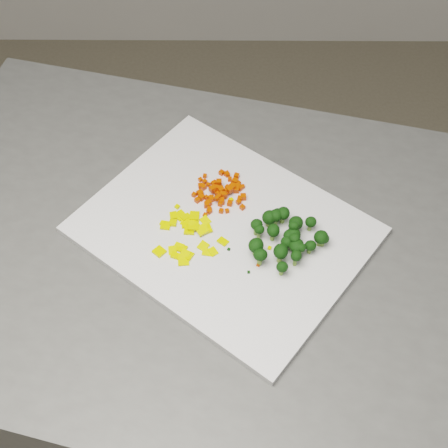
{
  "coord_description": "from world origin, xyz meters",
  "views": [
    {
      "loc": [
        -0.25,
        -0.31,
        1.7
      ],
      "look_at": [
        -0.25,
        0.28,
        0.92
      ],
      "focal_mm": 50.0,
      "sensor_mm": 36.0,
      "label": 1
    }
  ],
  "objects_px": {
    "carrot_pile": "(221,189)",
    "pepper_pile": "(189,234)",
    "counter_block": "(204,364)",
    "broccoli_pile": "(288,236)",
    "cutting_board": "(224,230)"
  },
  "relations": [
    {
      "from": "counter_block",
      "to": "carrot_pile",
      "type": "distance_m",
      "value": 0.48
    },
    {
      "from": "carrot_pile",
      "to": "broccoli_pile",
      "type": "bearing_deg",
      "value": -45.01
    },
    {
      "from": "pepper_pile",
      "to": "carrot_pile",
      "type": "bearing_deg",
      "value": 60.48
    },
    {
      "from": "carrot_pile",
      "to": "counter_block",
      "type": "bearing_deg",
      "value": -113.05
    },
    {
      "from": "counter_block",
      "to": "cutting_board",
      "type": "xyz_separation_m",
      "value": [
        0.04,
        0.02,
        0.46
      ]
    },
    {
      "from": "carrot_pile",
      "to": "pepper_pile",
      "type": "xyz_separation_m",
      "value": [
        -0.05,
        -0.09,
        -0.01
      ]
    },
    {
      "from": "carrot_pile",
      "to": "pepper_pile",
      "type": "distance_m",
      "value": 0.1
    },
    {
      "from": "counter_block",
      "to": "pepper_pile",
      "type": "height_order",
      "value": "pepper_pile"
    },
    {
      "from": "counter_block",
      "to": "pepper_pile",
      "type": "relative_size",
      "value": 9.16
    },
    {
      "from": "pepper_pile",
      "to": "broccoli_pile",
      "type": "height_order",
      "value": "broccoli_pile"
    },
    {
      "from": "carrot_pile",
      "to": "broccoli_pile",
      "type": "xyz_separation_m",
      "value": [
        0.1,
        -0.1,
        0.01
      ]
    },
    {
      "from": "counter_block",
      "to": "cutting_board",
      "type": "relative_size",
      "value": 2.36
    },
    {
      "from": "broccoli_pile",
      "to": "cutting_board",
      "type": "bearing_deg",
      "value": 160.78
    },
    {
      "from": "cutting_board",
      "to": "pepper_pile",
      "type": "bearing_deg",
      "value": -162.65
    },
    {
      "from": "pepper_pile",
      "to": "broccoli_pile",
      "type": "distance_m",
      "value": 0.15
    }
  ]
}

